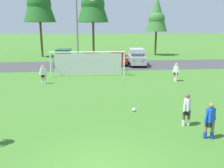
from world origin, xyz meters
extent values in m
plane|color=#3D7028|center=(0.00, 15.00, 0.00)|extent=(400.00, 400.00, 0.00)
cube|color=#3D3D3F|center=(0.00, 23.49, 0.00)|extent=(52.00, 8.40, 0.01)
sphere|color=white|center=(2.27, 5.77, 0.11)|extent=(0.22, 0.22, 0.22)
sphere|color=black|center=(2.27, 5.77, 0.12)|extent=(0.08, 0.08, 0.08)
sphere|color=red|center=(2.33, 5.77, 0.11)|extent=(0.07, 0.07, 0.07)
cylinder|color=white|center=(3.24, 16.22, 1.22)|extent=(0.12, 0.12, 2.44)
cylinder|color=white|center=(-4.08, 16.45, 1.22)|extent=(0.12, 0.12, 2.44)
cylinder|color=white|center=(-0.42, 16.34, 2.44)|extent=(7.32, 0.35, 0.12)
cylinder|color=white|center=(3.27, 17.12, 1.34)|extent=(0.14, 1.95, 2.46)
cylinder|color=white|center=(-4.05, 17.35, 1.34)|extent=(0.14, 1.95, 2.46)
cube|color=silver|center=(-0.39, 17.34, 1.10)|extent=(6.95, 0.26, 2.20)
cylinder|color=beige|center=(7.63, 13.32, 0.40)|extent=(0.14, 0.14, 0.80)
cylinder|color=beige|center=(7.58, 13.57, 0.40)|extent=(0.14, 0.14, 0.80)
cylinder|color=white|center=(7.63, 13.32, 0.16)|extent=(0.15, 0.15, 0.32)
cylinder|color=white|center=(7.58, 13.57, 0.16)|extent=(0.15, 0.15, 0.32)
cube|color=black|center=(7.60, 13.44, 0.72)|extent=(0.40, 0.39, 0.28)
cube|color=silver|center=(7.60, 13.44, 1.10)|extent=(0.44, 0.43, 0.60)
sphere|color=beige|center=(7.60, 13.44, 1.53)|extent=(0.22, 0.22, 0.22)
cylinder|color=silver|center=(7.76, 13.24, 1.08)|extent=(0.23, 0.22, 0.55)
cylinder|color=silver|center=(7.44, 13.64, 1.08)|extent=(0.23, 0.22, 0.55)
cylinder|color=brown|center=(4.37, 3.52, 0.40)|extent=(0.14, 0.14, 0.80)
cylinder|color=brown|center=(4.63, 3.55, 0.40)|extent=(0.14, 0.14, 0.80)
cylinder|color=white|center=(4.37, 3.52, 0.16)|extent=(0.15, 0.15, 0.32)
cylinder|color=white|center=(4.63, 3.55, 0.16)|extent=(0.15, 0.15, 0.32)
cube|color=black|center=(4.50, 3.54, 0.72)|extent=(0.39, 0.40, 0.28)
cube|color=white|center=(4.50, 3.54, 1.10)|extent=(0.43, 0.44, 0.60)
sphere|color=brown|center=(4.50, 3.54, 1.53)|extent=(0.22, 0.22, 0.22)
cylinder|color=white|center=(4.30, 3.38, 1.08)|extent=(0.22, 0.23, 0.55)
cylinder|color=white|center=(4.70, 3.69, 1.08)|extent=(0.22, 0.23, 0.55)
cylinder|color=#936B4C|center=(4.77, 2.08, 0.40)|extent=(0.14, 0.14, 0.80)
cylinder|color=#936B4C|center=(5.05, 2.01, 0.40)|extent=(0.14, 0.14, 0.80)
cylinder|color=#1E38B7|center=(4.77, 2.08, 0.16)|extent=(0.15, 0.15, 0.32)
cylinder|color=#1E38B7|center=(5.05, 2.01, 0.16)|extent=(0.15, 0.15, 0.32)
cube|color=black|center=(4.91, 2.04, 0.72)|extent=(0.40, 0.36, 0.28)
cube|color=blue|center=(4.91, 2.04, 1.10)|extent=(0.45, 0.40, 0.60)
sphere|color=#936B4C|center=(4.91, 2.04, 1.53)|extent=(0.22, 0.22, 0.22)
cylinder|color=blue|center=(4.67, 1.95, 1.08)|extent=(0.24, 0.20, 0.55)
cylinder|color=blue|center=(5.14, 2.14, 1.08)|extent=(0.24, 0.20, 0.55)
cylinder|color=tan|center=(-4.16, 13.48, 0.40)|extent=(0.14, 0.14, 0.80)
cylinder|color=tan|center=(-4.39, 13.49, 0.40)|extent=(0.14, 0.14, 0.80)
cylinder|color=white|center=(-4.16, 13.48, 0.16)|extent=(0.15, 0.15, 0.32)
cylinder|color=white|center=(-4.39, 13.49, 0.16)|extent=(0.15, 0.15, 0.32)
cube|color=black|center=(-4.27, 13.49, 0.72)|extent=(0.40, 0.34, 0.28)
cube|color=white|center=(-4.27, 13.49, 1.10)|extent=(0.45, 0.38, 0.60)
sphere|color=tan|center=(-4.27, 13.49, 1.53)|extent=(0.22, 0.22, 0.22)
cylinder|color=white|center=(-4.03, 13.56, 1.08)|extent=(0.25, 0.18, 0.55)
cylinder|color=white|center=(-4.52, 13.42, 1.08)|extent=(0.25, 0.18, 0.55)
cube|color=#194C2D|center=(-3.49, 23.28, 0.82)|extent=(1.92, 4.61, 1.00)
cube|color=#194C2D|center=(-3.48, 23.48, 1.74)|extent=(1.76, 3.01, 0.84)
cube|color=#28384C|center=(-3.49, 22.06, 1.72)|extent=(1.62, 0.38, 0.71)
cube|color=#28384C|center=(-2.60, 23.48, 1.74)|extent=(0.05, 2.55, 0.59)
cube|color=white|center=(-2.97, 21.02, 0.87)|extent=(0.28, 0.08, 0.20)
cube|color=white|center=(-4.02, 21.03, 0.87)|extent=(0.28, 0.08, 0.20)
cube|color=#B21414|center=(-2.96, 25.54, 0.87)|extent=(0.28, 0.08, 0.20)
cube|color=#B21414|center=(-4.00, 25.55, 0.87)|extent=(0.28, 0.08, 0.20)
cylinder|color=black|center=(-2.54, 21.85, 0.32)|extent=(0.24, 0.64, 0.64)
cylinder|color=black|center=(-4.44, 21.86, 0.32)|extent=(0.24, 0.64, 0.64)
cylinder|color=black|center=(-2.53, 24.71, 0.32)|extent=(0.24, 0.64, 0.64)
cylinder|color=black|center=(-4.43, 24.71, 0.32)|extent=(0.24, 0.64, 0.64)
cube|color=maroon|center=(-0.10, 23.12, 0.70)|extent=(2.06, 4.30, 0.76)
cube|color=maroon|center=(-0.11, 23.26, 1.40)|extent=(1.78, 2.20, 0.64)
cube|color=#28384C|center=(-0.05, 22.30, 1.38)|extent=(1.55, 0.41, 0.55)
cube|color=#28384C|center=(0.73, 23.32, 1.40)|extent=(0.15, 1.78, 0.45)
cube|color=white|center=(0.53, 21.09, 0.75)|extent=(0.28, 0.10, 0.20)
cube|color=white|center=(-0.46, 21.03, 0.75)|extent=(0.28, 0.10, 0.20)
cube|color=#B21414|center=(0.27, 25.20, 0.75)|extent=(0.28, 0.10, 0.20)
cube|color=#B21414|center=(-0.72, 25.14, 0.75)|extent=(0.28, 0.10, 0.20)
cylinder|color=black|center=(0.88, 21.87, 0.32)|extent=(0.28, 0.65, 0.64)
cylinder|color=black|center=(-0.91, 21.76, 0.32)|extent=(0.28, 0.65, 0.64)
cylinder|color=black|center=(0.72, 24.47, 0.32)|extent=(0.28, 0.65, 0.64)
cylinder|color=black|center=(-1.08, 24.36, 0.32)|extent=(0.28, 0.65, 0.64)
cube|color=red|center=(3.48, 23.72, 0.70)|extent=(2.07, 4.31, 0.76)
cube|color=red|center=(3.47, 23.87, 1.40)|extent=(1.79, 2.20, 0.64)
cube|color=#28384C|center=(3.53, 22.90, 1.38)|extent=(1.55, 0.41, 0.55)
cube|color=#28384C|center=(4.30, 23.93, 1.40)|extent=(0.16, 1.78, 0.45)
cube|color=white|center=(4.10, 21.70, 0.75)|extent=(0.28, 0.10, 0.20)
cube|color=white|center=(3.12, 21.64, 0.75)|extent=(0.28, 0.10, 0.20)
cube|color=#B21414|center=(3.83, 25.81, 0.75)|extent=(0.28, 0.10, 0.20)
cube|color=#B21414|center=(2.85, 25.75, 0.75)|extent=(0.28, 0.10, 0.20)
cylinder|color=black|center=(4.46, 22.48, 0.32)|extent=(0.28, 0.65, 0.64)
cylinder|color=black|center=(2.66, 22.37, 0.32)|extent=(0.28, 0.65, 0.64)
cylinder|color=black|center=(4.29, 25.08, 0.32)|extent=(0.28, 0.65, 0.64)
cylinder|color=black|center=(2.49, 24.96, 0.32)|extent=(0.28, 0.65, 0.64)
cube|color=#B2B2BC|center=(5.85, 22.88, 0.82)|extent=(2.22, 4.72, 1.00)
cube|color=#B2B2BC|center=(5.86, 23.08, 1.74)|extent=(1.96, 3.12, 0.84)
cube|color=#28384C|center=(5.76, 21.66, 1.72)|extent=(1.64, 0.49, 0.71)
cube|color=#28384C|center=(6.74, 23.01, 1.74)|extent=(0.22, 2.55, 0.59)
cube|color=white|center=(6.20, 20.59, 0.87)|extent=(0.29, 0.10, 0.20)
cube|color=white|center=(5.16, 20.66, 0.87)|extent=(0.29, 0.10, 0.20)
cube|color=#B21414|center=(6.53, 25.10, 0.87)|extent=(0.29, 0.10, 0.20)
cube|color=#B21414|center=(5.49, 25.17, 0.87)|extent=(0.29, 0.10, 0.20)
cylinder|color=black|center=(6.69, 21.39, 0.32)|extent=(0.29, 0.66, 0.64)
cylinder|color=black|center=(4.80, 21.52, 0.32)|extent=(0.29, 0.66, 0.64)
cylinder|color=black|center=(6.90, 24.23, 0.32)|extent=(0.29, 0.66, 0.64)
cylinder|color=black|center=(5.00, 24.37, 0.32)|extent=(0.29, 0.66, 0.64)
cylinder|color=brown|center=(-8.15, 33.77, 2.86)|extent=(0.36, 0.36, 5.72)
sphere|color=#236023|center=(-8.15, 33.77, 8.53)|extent=(3.86, 3.86, 3.86)
cylinder|color=brown|center=(0.50, 33.00, 2.85)|extent=(0.36, 0.36, 5.69)
sphere|color=#236023|center=(0.50, 33.00, 8.48)|extent=(3.84, 3.84, 3.84)
cylinder|color=brown|center=(11.53, 34.28, 2.08)|extent=(0.36, 0.36, 4.17)
cone|color=#387533|center=(11.53, 34.28, 7.08)|extent=(3.75, 3.75, 5.83)
sphere|color=#387533|center=(11.53, 34.28, 6.21)|extent=(2.81, 2.81, 2.81)
cylinder|color=slate|center=(-1.44, 18.02, 3.84)|extent=(0.18, 0.18, 7.69)
cylinder|color=slate|center=(-1.44, 18.02, 0.15)|extent=(0.32, 0.32, 0.30)
ellipsoid|color=white|center=(0.16, 18.02, 7.51)|extent=(0.48, 0.28, 0.20)
camera|label=1|loc=(-0.25, -7.07, 4.75)|focal=37.75mm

